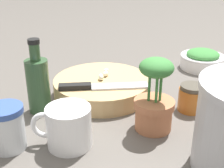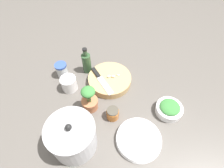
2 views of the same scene
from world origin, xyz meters
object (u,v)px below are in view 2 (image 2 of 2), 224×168
chef_knife (100,79)px  oil_bottle (87,63)px  herb_bowl (169,109)px  honey_jar (113,113)px  stock_pot (73,137)px  garlic_cloves (112,76)px  potted_herb (90,100)px  cutting_board (110,80)px  plate_stack (139,139)px  coffee_mug (69,83)px  spice_jar (62,70)px

chef_knife → oil_bottle: (0.15, -0.00, 0.02)m
herb_bowl → oil_bottle: bearing=17.7°
honey_jar → stock_pot: 0.24m
garlic_cloves → honey_jar: 0.24m
chef_knife → garlic_cloves: 0.07m
potted_herb → cutting_board: bearing=-68.9°
plate_stack → stock_pot: stock_pot is taller
herb_bowl → honey_jar: bearing=56.8°
herb_bowl → oil_bottle: size_ratio=0.79×
garlic_cloves → oil_bottle: oil_bottle is taller
plate_stack → oil_bottle: (0.54, -0.07, 0.06)m
garlic_cloves → herb_bowl: size_ratio=0.52×
potted_herb → plate_stack: bearing=-166.1°
herb_bowl → cutting_board: bearing=18.0°
herb_bowl → coffee_mug: 0.58m
garlic_cloves → cutting_board: bearing=58.7°
spice_jar → oil_bottle: oil_bottle is taller
garlic_cloves → herb_bowl: 0.37m
honey_jar → oil_bottle: oil_bottle is taller
chef_knife → garlic_cloves: size_ratio=3.02×
coffee_mug → plate_stack: bearing=-169.2°
plate_stack → stock_pot: 0.31m
herb_bowl → plate_stack: (-0.01, 0.24, -0.02)m
herb_bowl → spice_jar: (0.59, 0.31, 0.02)m
cutting_board → coffee_mug: coffee_mug is taller
chef_knife → stock_pot: bearing=42.8°
honey_jar → oil_bottle: (0.36, -0.08, 0.04)m
plate_stack → honey_jar: 0.18m
chef_knife → spice_jar: bearing=-48.1°
chef_knife → oil_bottle: size_ratio=1.25×
chef_knife → honey_jar: (-0.22, 0.08, -0.02)m
cutting_board → honey_jar: size_ratio=3.91×
garlic_cloves → plate_stack: (-0.37, 0.13, -0.04)m
herb_bowl → potted_herb: potted_herb is taller
herb_bowl → coffee_mug: size_ratio=1.18×
spice_jar → honey_jar: (-0.43, -0.06, -0.01)m
herb_bowl → coffee_mug: coffee_mug is taller
coffee_mug → potted_herb: size_ratio=0.73×
garlic_cloves → spice_jar: 0.32m
cutting_board → herb_bowl: herb_bowl is taller
oil_bottle → chef_knife: bearing=179.3°
honey_jar → stock_pot: size_ratio=0.31×
garlic_cloves → coffee_mug: 0.26m
coffee_mug → plate_stack: coffee_mug is taller
garlic_cloves → potted_herb: potted_herb is taller
chef_knife → stock_pot: stock_pot is taller
chef_knife → cutting_board: bearing=166.9°
garlic_cloves → herb_bowl: herb_bowl is taller
chef_knife → potted_herb: size_ratio=1.37×
honey_jar → cutting_board: bearing=-34.6°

